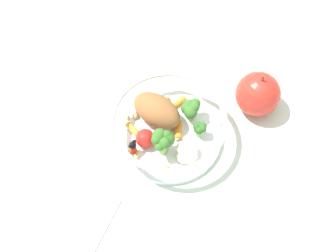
# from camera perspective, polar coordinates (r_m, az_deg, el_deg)

# --- Properties ---
(ground_plane) EXTENTS (2.40, 2.40, 0.00)m
(ground_plane) POSITION_cam_1_polar(r_m,az_deg,el_deg) (0.77, -0.41, -2.22)
(ground_plane) COLOR silver
(food_container) EXTENTS (0.20, 0.20, 0.07)m
(food_container) POSITION_cam_1_polar(r_m,az_deg,el_deg) (0.75, -0.14, 0.01)
(food_container) COLOR white
(food_container) RESTS_ON ground_plane
(loose_apple) EXTENTS (0.08, 0.08, 0.09)m
(loose_apple) POSITION_cam_1_polar(r_m,az_deg,el_deg) (0.79, 11.97, 4.22)
(loose_apple) COLOR red
(loose_apple) RESTS_ON ground_plane
(folded_napkin) EXTENTS (0.16, 0.15, 0.01)m
(folded_napkin) POSITION_cam_1_polar(r_m,az_deg,el_deg) (0.73, -14.09, -12.13)
(folded_napkin) COLOR silver
(folded_napkin) RESTS_ON ground_plane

